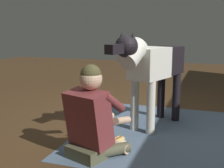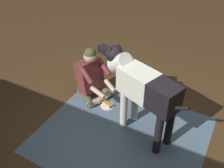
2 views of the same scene
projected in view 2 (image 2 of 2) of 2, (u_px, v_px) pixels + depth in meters
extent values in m
plane|color=#4B331D|center=(136.00, 128.00, 3.73)|extent=(13.91, 13.91, 0.00)
cube|color=slate|center=(122.00, 134.00, 3.62)|extent=(2.23, 1.92, 0.01)
cube|color=#505039|center=(89.00, 90.00, 4.36)|extent=(0.34, 0.40, 0.12)
cylinder|color=#505039|center=(103.00, 90.00, 4.35)|extent=(0.41, 0.14, 0.11)
cylinder|color=#DBB292|center=(105.00, 96.00, 4.22)|extent=(0.19, 0.37, 0.09)
cylinder|color=#505039|center=(88.00, 98.00, 4.18)|extent=(0.36, 0.36, 0.11)
cylinder|color=#DBB292|center=(97.00, 101.00, 4.13)|extent=(0.23, 0.37, 0.09)
cube|color=brown|center=(90.00, 75.00, 4.15)|extent=(0.42, 0.48, 0.55)
cylinder|color=brown|center=(104.00, 67.00, 4.06)|extent=(0.30, 0.18, 0.24)
cylinder|color=#DBB292|center=(110.00, 86.00, 4.05)|extent=(0.27, 0.19, 0.12)
cylinder|color=brown|center=(86.00, 75.00, 3.88)|extent=(0.30, 0.18, 0.24)
cylinder|color=#DBB292|center=(98.00, 92.00, 3.92)|extent=(0.28, 0.12, 0.12)
sphere|color=#DBB292|center=(90.00, 56.00, 3.91)|extent=(0.21, 0.21, 0.21)
sphere|color=#484427|center=(90.00, 54.00, 3.89)|extent=(0.19, 0.19, 0.19)
cylinder|color=silver|center=(124.00, 110.00, 3.58)|extent=(0.10, 0.10, 0.62)
cylinder|color=silver|center=(135.00, 103.00, 3.70)|extent=(0.10, 0.10, 0.62)
cylinder|color=black|center=(158.00, 135.00, 3.21)|extent=(0.10, 0.10, 0.62)
cylinder|color=black|center=(169.00, 126.00, 3.33)|extent=(0.10, 0.10, 0.62)
cube|color=silver|center=(138.00, 82.00, 3.28)|extent=(0.57, 0.47, 0.36)
cube|color=black|center=(161.00, 96.00, 3.05)|extent=(0.50, 0.43, 0.34)
cylinder|color=silver|center=(120.00, 63.00, 3.41)|extent=(0.41, 0.33, 0.34)
sphere|color=black|center=(114.00, 54.00, 3.43)|extent=(0.24, 0.24, 0.24)
cube|color=black|center=(105.00, 50.00, 3.56)|extent=(0.21, 0.16, 0.10)
cone|color=black|center=(111.00, 50.00, 3.33)|extent=(0.11, 0.11, 0.11)
cone|color=black|center=(119.00, 47.00, 3.40)|extent=(0.11, 0.11, 0.11)
cylinder|color=black|center=(177.00, 108.00, 2.93)|extent=(0.31, 0.15, 0.21)
cylinder|color=white|center=(107.00, 106.00, 4.11)|extent=(0.22, 0.22, 0.01)
cylinder|color=#DAB966|center=(108.00, 104.00, 4.11)|extent=(0.17, 0.09, 0.05)
cylinder|color=#DAB966|center=(106.00, 105.00, 4.08)|extent=(0.17, 0.09, 0.05)
cylinder|color=#A3492A|center=(107.00, 104.00, 4.09)|extent=(0.18, 0.08, 0.04)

